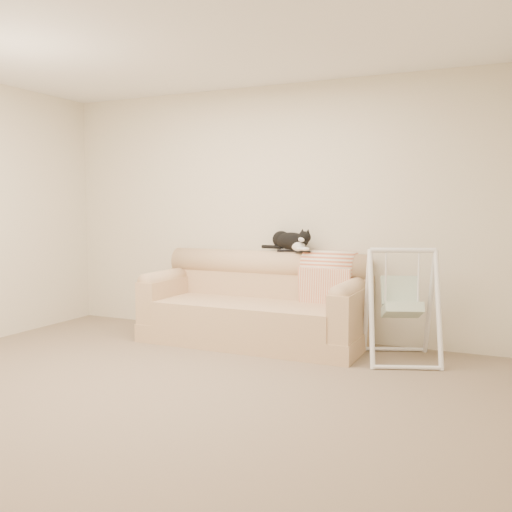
% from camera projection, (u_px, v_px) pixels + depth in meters
% --- Properties ---
extents(ground_plane, '(5.00, 5.00, 0.00)m').
position_uv_depth(ground_plane, '(169.00, 388.00, 4.27)').
color(ground_plane, '#76614D').
rests_on(ground_plane, ground).
extents(room_shell, '(5.04, 4.04, 2.60)m').
position_uv_depth(room_shell, '(166.00, 183.00, 4.14)').
color(room_shell, beige).
rests_on(room_shell, ground).
extents(sofa, '(2.20, 0.93, 0.90)m').
position_uv_depth(sofa, '(257.00, 307.00, 5.71)').
color(sofa, tan).
rests_on(sofa, ground).
extents(remote_a, '(0.19, 0.10, 0.03)m').
position_uv_depth(remote_a, '(286.00, 250.00, 5.80)').
color(remote_a, black).
rests_on(remote_a, sofa).
extents(remote_b, '(0.17, 0.06, 0.02)m').
position_uv_depth(remote_b, '(303.00, 252.00, 5.67)').
color(remote_b, black).
rests_on(remote_b, sofa).
extents(tuxedo_cat, '(0.59, 0.37, 0.23)m').
position_uv_depth(tuxedo_cat, '(291.00, 241.00, 5.78)').
color(tuxedo_cat, black).
rests_on(tuxedo_cat, sofa).
extents(throw_blanket, '(0.52, 0.38, 0.58)m').
position_uv_depth(throw_blanket, '(329.00, 271.00, 5.60)').
color(throw_blanket, '#D4663F').
rests_on(throw_blanket, sofa).
extents(baby_swing, '(0.80, 0.82, 1.00)m').
position_uv_depth(baby_swing, '(401.00, 304.00, 5.00)').
color(baby_swing, white).
rests_on(baby_swing, ground).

